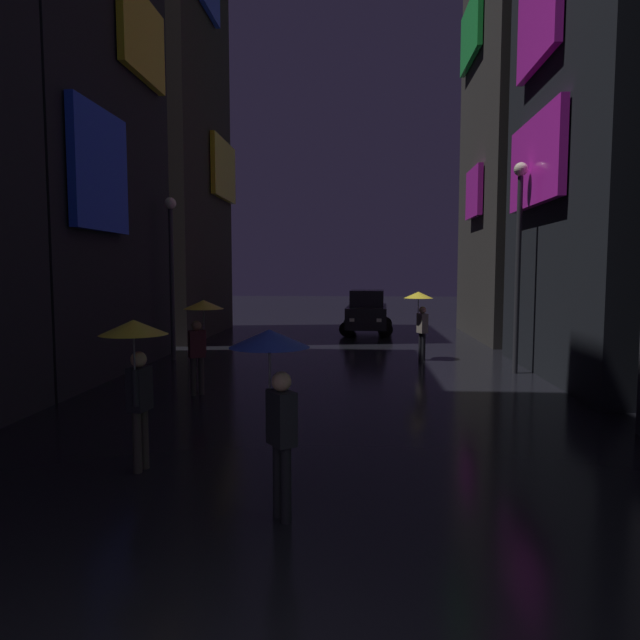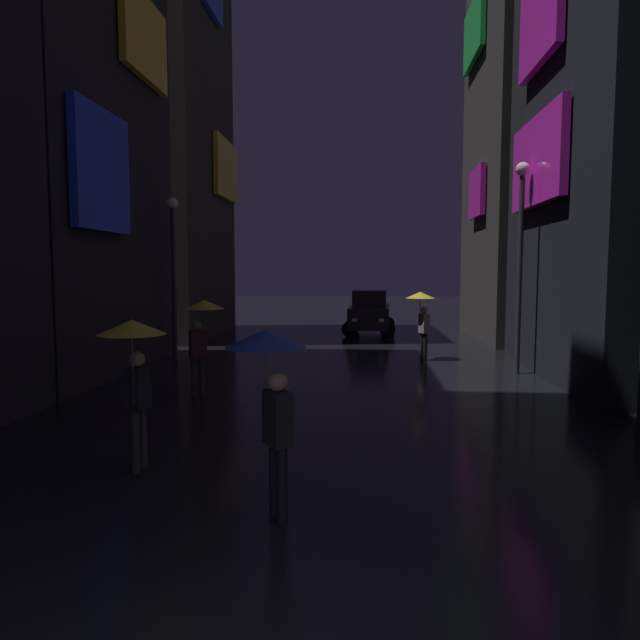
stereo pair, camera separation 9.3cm
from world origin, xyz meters
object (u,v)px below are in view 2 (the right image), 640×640
object	(u,v)px
pedestrian_midstreet_centre_yellow	(134,353)
streetlamp_left_far	(173,258)
pedestrian_near_crossing_yellow	(421,306)
pedestrian_foreground_left_yellow	(202,320)
streetlamp_right_far	(520,243)
pedestrian_midstreet_left_blue	(270,370)
car_distant	(370,313)

from	to	relation	value
pedestrian_midstreet_centre_yellow	streetlamp_left_far	bearing A→B (deg)	105.77
pedestrian_midstreet_centre_yellow	pedestrian_near_crossing_yellow	distance (m)	11.49
streetlamp_left_far	pedestrian_foreground_left_yellow	bearing A→B (deg)	-64.89
pedestrian_foreground_left_yellow	streetlamp_right_far	bearing A→B (deg)	22.46
pedestrian_midstreet_left_blue	car_distant	size ratio (longest dim) A/B	0.50
pedestrian_foreground_left_yellow	car_distant	bearing A→B (deg)	73.30
car_distant	streetlamp_left_far	size ratio (longest dim) A/B	0.84
pedestrian_midstreet_centre_yellow	streetlamp_right_far	world-z (taller)	streetlamp_right_far
car_distant	pedestrian_near_crossing_yellow	bearing A→B (deg)	-78.29
pedestrian_foreground_left_yellow	pedestrian_near_crossing_yellow	world-z (taller)	same
streetlamp_right_far	pedestrian_near_crossing_yellow	bearing A→B (deg)	136.77
pedestrian_midstreet_left_blue	streetlamp_right_far	distance (m)	10.89
pedestrian_foreground_left_yellow	car_distant	world-z (taller)	pedestrian_foreground_left_yellow
pedestrian_midstreet_centre_yellow	streetlamp_left_far	xyz separation A→B (m)	(-2.78, 9.86, 1.50)
pedestrian_foreground_left_yellow	pedestrian_midstreet_left_blue	distance (m)	6.72
pedestrian_near_crossing_yellow	car_distant	xyz separation A→B (m)	(-1.53, 7.39, -0.74)
pedestrian_midstreet_left_blue	streetlamp_right_far	xyz separation A→B (m)	(5.17, 9.41, 1.83)
pedestrian_midstreet_left_blue	car_distant	world-z (taller)	pedestrian_midstreet_left_blue
car_distant	streetlamp_left_far	xyz separation A→B (m)	(-6.11, -7.94, 2.24)
pedestrian_midstreet_centre_yellow	pedestrian_near_crossing_yellow	bearing A→B (deg)	64.97
car_distant	streetlamp_right_far	size ratio (longest dim) A/B	0.75
streetlamp_right_far	streetlamp_left_far	bearing A→B (deg)	170.57
pedestrian_foreground_left_yellow	pedestrian_midstreet_left_blue	xyz separation A→B (m)	(2.56, -6.22, 0.00)
pedestrian_foreground_left_yellow	car_distant	xyz separation A→B (m)	(3.84, 12.80, -0.74)
pedestrian_near_crossing_yellow	streetlamp_left_far	world-z (taller)	streetlamp_left_far
pedestrian_foreground_left_yellow	pedestrian_midstreet_centre_yellow	size ratio (longest dim) A/B	1.00
pedestrian_near_crossing_yellow	streetlamp_right_far	world-z (taller)	streetlamp_right_far
streetlamp_left_far	pedestrian_midstreet_left_blue	bearing A→B (deg)	-66.41
streetlamp_left_far	streetlamp_right_far	world-z (taller)	streetlamp_right_far
streetlamp_left_far	pedestrian_near_crossing_yellow	bearing A→B (deg)	4.13
pedestrian_midstreet_centre_yellow	car_distant	distance (m)	18.13
pedestrian_midstreet_left_blue	streetlamp_left_far	xyz separation A→B (m)	(-4.83, 11.07, 1.50)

